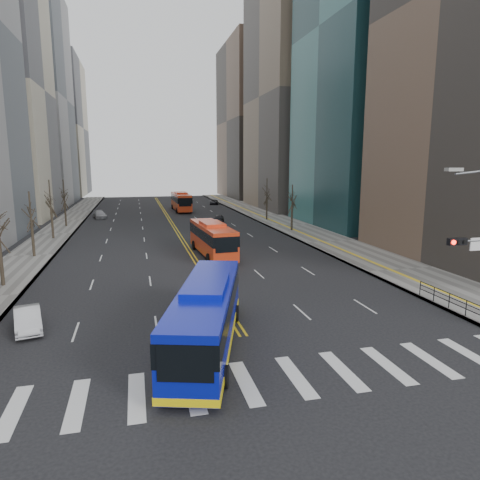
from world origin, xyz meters
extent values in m
plane|color=black|center=(0.00, 0.00, 0.00)|extent=(220.00, 220.00, 0.00)
cube|color=slate|center=(17.50, 45.00, 0.07)|extent=(7.00, 130.00, 0.15)
cube|color=slate|center=(-16.50, 45.00, 0.07)|extent=(5.00, 130.00, 0.15)
cube|color=silver|center=(-10.64, 0.00, 0.01)|extent=(0.70, 4.00, 0.01)
cube|color=silver|center=(-8.27, 0.00, 0.01)|extent=(0.70, 4.00, 0.01)
cube|color=silver|center=(-5.91, 0.00, 0.01)|extent=(0.70, 4.00, 0.01)
cube|color=silver|center=(-3.55, 0.00, 0.01)|extent=(0.70, 4.00, 0.01)
cube|color=silver|center=(-1.18, 0.00, 0.01)|extent=(0.70, 4.00, 0.01)
cube|color=silver|center=(1.18, 0.00, 0.01)|extent=(0.70, 4.00, 0.01)
cube|color=silver|center=(3.55, 0.00, 0.01)|extent=(0.70, 4.00, 0.01)
cube|color=silver|center=(5.91, 0.00, 0.01)|extent=(0.70, 4.00, 0.01)
cube|color=silver|center=(8.27, 0.00, 0.01)|extent=(0.70, 4.00, 0.01)
cube|color=silver|center=(10.64, 0.00, 0.01)|extent=(0.70, 4.00, 0.01)
cube|color=gold|center=(-0.20, 55.00, 0.01)|extent=(0.15, 100.00, 0.01)
cube|color=gold|center=(0.20, 55.00, 0.01)|extent=(0.15, 100.00, 0.01)
cube|color=gray|center=(-30.00, 93.00, 24.00)|extent=(20.00, 26.00, 48.00)
cube|color=#2D6566|center=(31.00, 44.00, 29.00)|extent=(20.00, 22.00, 58.00)
cube|color=#776652|center=(30.00, 71.00, 23.00)|extent=(20.00, 26.00, 46.00)
cube|color=#AEA58C|center=(-29.00, 125.00, 20.00)|extent=(18.00, 30.00, 40.00)
cube|color=brown|center=(29.00, 103.00, 21.00)|extent=(18.00, 30.00, 42.00)
cube|color=black|center=(11.00, 2.00, 5.50)|extent=(1.10, 0.28, 0.38)
cylinder|color=#FF190C|center=(10.65, 1.84, 5.50)|extent=(0.24, 0.08, 0.24)
cylinder|color=black|center=(11.00, 1.84, 5.50)|extent=(0.24, 0.08, 0.24)
cylinder|color=black|center=(11.35, 1.84, 5.50)|extent=(0.24, 0.08, 0.24)
cube|color=white|center=(12.30, 2.00, 5.30)|extent=(0.90, 0.06, 0.70)
cube|color=#999993|center=(10.40, 2.00, 9.30)|extent=(0.90, 0.35, 0.18)
cube|color=black|center=(14.30, 6.00, 1.15)|extent=(0.04, 6.00, 0.04)
cylinder|color=black|center=(14.30, 4.50, 0.65)|extent=(0.06, 0.06, 1.00)
cylinder|color=black|center=(14.30, 6.00, 0.65)|extent=(0.06, 0.06, 1.00)
cylinder|color=black|center=(14.30, 7.50, 0.65)|extent=(0.06, 0.06, 1.00)
cylinder|color=black|center=(14.30, 9.00, 0.65)|extent=(0.06, 0.06, 1.00)
cylinder|color=#2D241B|center=(-16.00, 19.00, 1.95)|extent=(0.28, 0.28, 3.90)
cylinder|color=#2D241B|center=(-16.00, 30.00, 1.80)|extent=(0.28, 0.28, 3.60)
cylinder|color=#2D241B|center=(-16.00, 41.00, 2.00)|extent=(0.28, 0.28, 4.00)
cylinder|color=#2D241B|center=(-16.00, 52.00, 1.90)|extent=(0.28, 0.28, 3.80)
cylinder|color=#2D241B|center=(16.00, 40.00, 1.75)|extent=(0.28, 0.28, 3.50)
cylinder|color=#2D241B|center=(16.00, 52.00, 1.88)|extent=(0.28, 0.28, 3.75)
cube|color=#0B15A8|center=(-2.25, 4.00, 1.83)|extent=(6.06, 12.61, 2.96)
cube|color=black|center=(-2.25, 4.00, 2.40)|extent=(6.12, 12.65, 1.06)
cube|color=#0B15A8|center=(-2.25, 4.00, 3.41)|extent=(3.23, 4.75, 0.40)
cube|color=yellow|center=(-2.25, 4.00, 0.55)|extent=(6.12, 12.65, 0.35)
cylinder|color=black|center=(-4.64, 0.58, 0.50)|extent=(0.58, 1.04, 1.00)
cylinder|color=black|center=(-2.17, -0.17, 0.50)|extent=(0.58, 1.04, 1.00)
cylinder|color=black|center=(-2.34, 8.17, 0.50)|extent=(0.58, 1.04, 1.00)
cylinder|color=black|center=(0.13, 7.42, 0.50)|extent=(0.58, 1.04, 1.00)
cube|color=red|center=(2.10, 26.64, 1.80)|extent=(3.24, 11.30, 2.90)
cube|color=black|center=(2.10, 26.64, 2.36)|extent=(3.30, 11.32, 1.04)
cube|color=red|center=(2.10, 26.64, 3.35)|extent=(2.27, 4.03, 0.40)
cylinder|color=black|center=(1.06, 23.00, 0.50)|extent=(0.36, 1.02, 1.00)
cylinder|color=black|center=(3.59, 23.16, 0.50)|extent=(0.36, 1.02, 1.00)
cylinder|color=black|center=(0.61, 30.13, 0.50)|extent=(0.36, 1.02, 1.00)
cylinder|color=black|center=(3.14, 30.29, 0.50)|extent=(0.36, 1.02, 1.00)
cube|color=red|center=(3.43, 70.01, 1.93)|extent=(3.03, 12.15, 3.17)
cube|color=black|center=(3.43, 70.01, 2.53)|extent=(3.09, 12.17, 1.13)
cube|color=red|center=(3.43, 70.01, 3.62)|extent=(2.30, 4.28, 0.40)
cylinder|color=black|center=(2.15, 66.11, 0.50)|extent=(0.32, 1.01, 1.00)
cylinder|color=black|center=(4.90, 66.17, 0.50)|extent=(0.32, 1.01, 1.00)
cylinder|color=black|center=(1.97, 73.84, 0.50)|extent=(0.32, 1.01, 1.00)
cylinder|color=black|center=(4.72, 73.91, 0.50)|extent=(0.32, 1.01, 1.00)
imported|color=silver|center=(-12.01, 8.94, 0.66)|extent=(2.33, 4.21, 1.31)
imported|color=black|center=(7.44, 50.61, 0.65)|extent=(2.51, 4.09, 1.30)
imported|color=#9A999F|center=(-11.79, 61.54, 0.66)|extent=(2.83, 4.82, 1.31)
imported|color=black|center=(12.42, 82.10, 0.56)|extent=(2.60, 4.34, 1.13)
camera|label=1|loc=(-5.62, -17.01, 9.64)|focal=32.00mm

